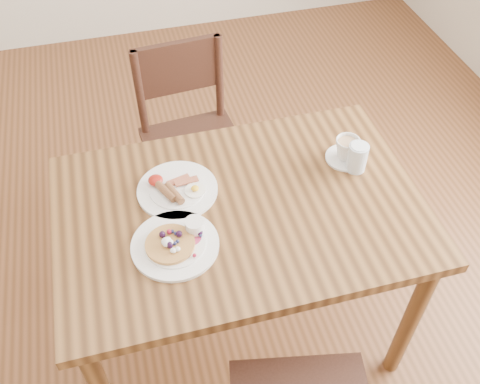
{
  "coord_description": "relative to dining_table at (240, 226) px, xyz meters",
  "views": [
    {
      "loc": [
        -0.3,
        -1.12,
        2.05
      ],
      "look_at": [
        0.0,
        0.0,
        0.82
      ],
      "focal_mm": 40.0,
      "sensor_mm": 36.0,
      "label": 1
    }
  ],
  "objects": [
    {
      "name": "ground",
      "position": [
        0.0,
        0.0,
        -0.65
      ],
      "size": [
        5.0,
        5.0,
        0.0
      ],
      "primitive_type": "plane",
      "color": "#593319",
      "rests_on": "ground"
    },
    {
      "name": "dining_table",
      "position": [
        0.0,
        0.0,
        0.0
      ],
      "size": [
        1.2,
        0.8,
        0.75
      ],
      "color": "brown",
      "rests_on": "ground"
    },
    {
      "name": "chair_far",
      "position": [
        -0.04,
        0.69,
        -0.16
      ],
      "size": [
        0.46,
        0.46,
        0.88
      ],
      "rotation": [
        0.0,
        0.0,
        3.23
      ],
      "color": "#371D14",
      "rests_on": "ground"
    },
    {
      "name": "pancake_plate",
      "position": [
        -0.23,
        -0.1,
        0.11
      ],
      "size": [
        0.27,
        0.27,
        0.06
      ],
      "color": "white",
      "rests_on": "dining_table"
    },
    {
      "name": "breakfast_plate",
      "position": [
        -0.19,
        0.12,
        0.11
      ],
      "size": [
        0.27,
        0.27,
        0.04
      ],
      "color": "white",
      "rests_on": "dining_table"
    },
    {
      "name": "teacup_saucer",
      "position": [
        0.42,
        0.12,
        0.14
      ],
      "size": [
        0.14,
        0.14,
        0.09
      ],
      "color": "white",
      "rests_on": "dining_table"
    },
    {
      "name": "water_glass",
      "position": [
        0.43,
        0.07,
        0.15
      ],
      "size": [
        0.07,
        0.07,
        0.1
      ],
      "primitive_type": "cylinder",
      "color": "silver",
      "rests_on": "dining_table"
    }
  ]
}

